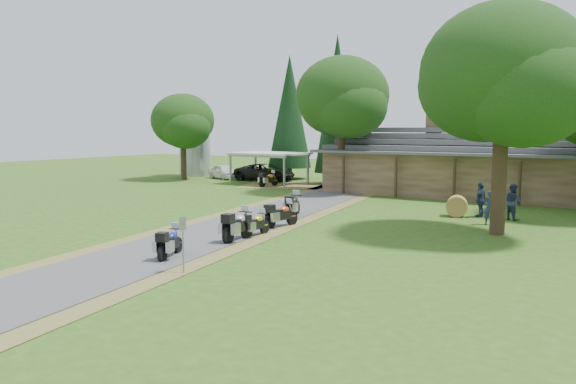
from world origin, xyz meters
The scene contains 23 objects.
ground centered at (0.00, 0.00, 0.00)m, with size 120.00×120.00×0.00m, color #2A5016.
driveway centered at (-0.50, 4.00, 0.00)m, with size 46.00×46.00×0.00m, color #4E4E51.
lodge centered at (6.00, 24.00, 2.45)m, with size 21.40×9.40×4.90m, color brown, non-canonical shape.
silo centered at (-21.82, 26.05, 3.10)m, with size 3.06×3.06×6.21m, color gray.
carport centered at (-10.71, 22.84, 1.36)m, with size 6.26×4.17×2.71m, color silver, non-canonical shape.
car_white_sedan centered at (-17.11, 24.75, 0.86)m, with size 5.13×2.17×1.71m, color white.
car_dark_suv centered at (-12.70, 25.19, 1.17)m, with size 6.11×2.60×2.34m, color black.
motorcycle_row_a centered at (1.41, -2.02, 0.61)m, with size 1.77×0.58×1.21m, color navy, non-canonical shape.
motorcycle_row_b centered at (1.62, 1.89, 0.71)m, with size 2.08×0.68×1.42m, color #AFB2B8, non-canonical shape.
motorcycle_row_c centered at (1.71, 3.06, 0.59)m, with size 1.71×0.56×1.17m, color gold, non-canonical shape.
motorcycle_row_d centered at (1.45, 5.60, 0.66)m, with size 1.93×0.63×1.32m, color #DA4924, non-canonical shape.
motorcycle_row_e centered at (0.28, 8.69, 0.68)m, with size 1.99×0.65×1.36m, color black, non-canonical shape.
motorcycle_carport_a centered at (-9.58, 21.07, 0.66)m, with size 1.93×0.63×1.32m, color yellow, non-canonical shape.
person_a centered at (9.91, 11.61, 1.01)m, with size 0.57×0.41×2.01m, color #263450.
person_b centered at (10.62, 13.72, 1.13)m, with size 0.64×0.46×2.26m, color #263450.
person_c centered at (8.98, 13.83, 1.11)m, with size 0.63×0.45×2.21m, color #263450.
hay_bale centered at (7.83, 13.40, 0.56)m, with size 1.12×1.12×1.03m, color olive.
sign_post centered at (3.37, -3.48, 0.95)m, with size 0.34×0.06×1.90m, color gray, non-canonical shape.
oak_lodge_left centered at (-2.61, 20.42, 5.77)m, with size 6.86×6.86×11.53m, color black, non-canonical shape.
oak_driveway centered at (10.79, 9.13, 5.82)m, with size 7.27×7.27×11.64m, color black, non-canonical shape.
oak_silo centered at (-19.95, 22.33, 4.43)m, with size 5.85×5.85×8.85m, color black, non-canonical shape.
cedar_near centered at (-5.87, 26.04, 6.33)m, with size 3.79×3.79×12.66m, color black.
cedar_far centered at (-11.87, 28.11, 5.80)m, with size 4.10×4.10×11.59m, color black.
Camera 1 is at (15.87, -17.13, 4.79)m, focal length 35.00 mm.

